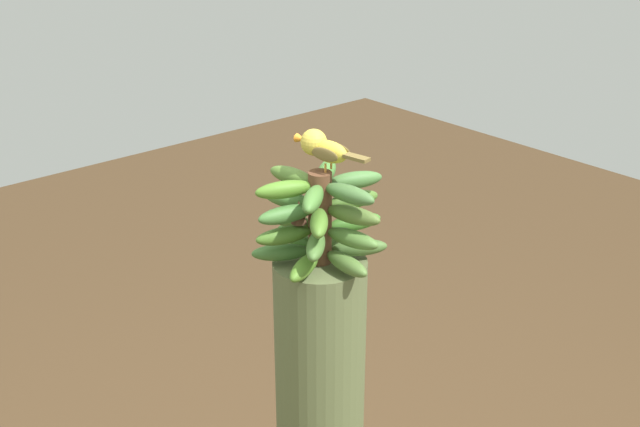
# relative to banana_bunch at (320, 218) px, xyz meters

# --- Properties ---
(banana_bunch) EXTENTS (0.31, 0.32, 0.22)m
(banana_bunch) POSITION_rel_banana_bunch_xyz_m (0.00, 0.00, 0.00)
(banana_bunch) COLOR brown
(banana_bunch) RESTS_ON banana_tree
(perched_bird) EXTENTS (0.07, 0.20, 0.09)m
(perched_bird) POSITION_rel_banana_bunch_xyz_m (0.02, 0.01, 0.16)
(perched_bird) COLOR #C68933
(perched_bird) RESTS_ON banana_bunch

